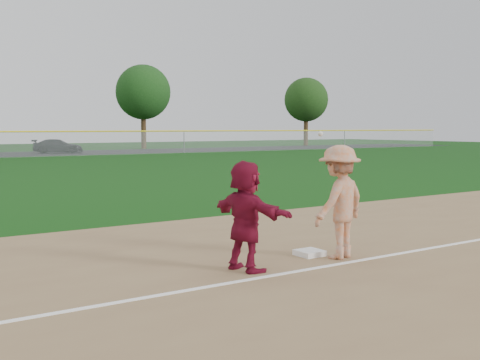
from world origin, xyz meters
TOP-DOWN VIEW (x-y plane):
  - ground at (0.00, 0.00)m, footprint 160.00×160.00m
  - foul_line at (0.00, -0.80)m, footprint 60.00×0.10m
  - first_base at (0.50, 0.00)m, footprint 0.44×0.44m
  - base_runner at (-1.09, -0.27)m, footprint 0.77×1.71m
  - car_right at (10.30, 45.78)m, footprint 4.68×3.39m
  - first_base_play at (0.80, -0.42)m, footprint 1.43×1.03m
  - tree_3 at (22.00, 52.80)m, footprint 6.00×6.00m
  - tree_4 at (44.00, 51.20)m, footprint 5.60×5.60m

SIDE VIEW (x-z plane):
  - ground at x=0.00m, z-range 0.00..0.00m
  - foul_line at x=0.00m, z-range 0.02..0.03m
  - first_base at x=0.50m, z-range 0.02..0.12m
  - car_right at x=10.30m, z-range 0.01..1.27m
  - base_runner at x=-1.09m, z-range 0.02..1.80m
  - first_base_play at x=0.80m, z-range -0.10..2.13m
  - tree_4 at x=44.00m, z-range 1.51..10.18m
  - tree_3 at x=22.00m, z-range 1.57..10.76m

